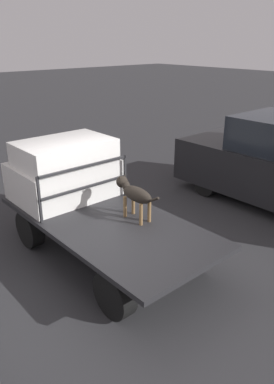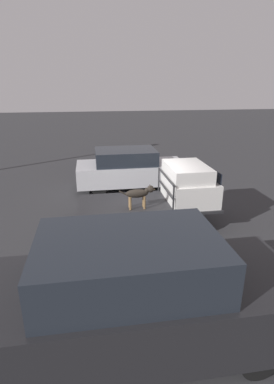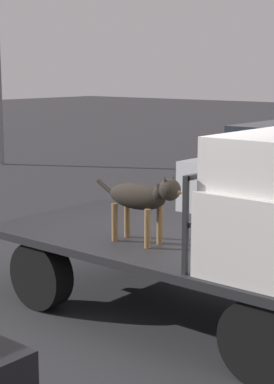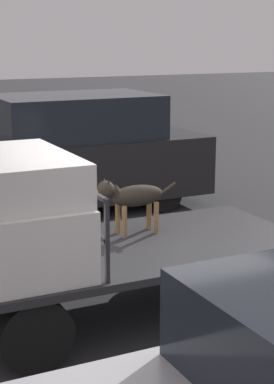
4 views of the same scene
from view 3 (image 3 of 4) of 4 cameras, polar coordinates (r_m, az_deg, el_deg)
The scene contains 4 objects.
ground_plane at distance 6.53m, azimuth 4.66°, elevation -10.76°, with size 80.00×80.00×0.00m, color #2D2D30.
flatbed_truck at distance 6.34m, azimuth 4.74°, elevation -6.00°, with size 4.09×1.95×0.76m.
truck_headboard at distance 5.86m, azimuth 9.45°, elevation -0.12°, with size 0.04×1.83×0.81m.
dog at distance 6.04m, azimuth 0.58°, elevation -0.51°, with size 1.05×0.25×0.70m.
Camera 3 is at (3.48, -4.98, 2.39)m, focal length 60.00 mm.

